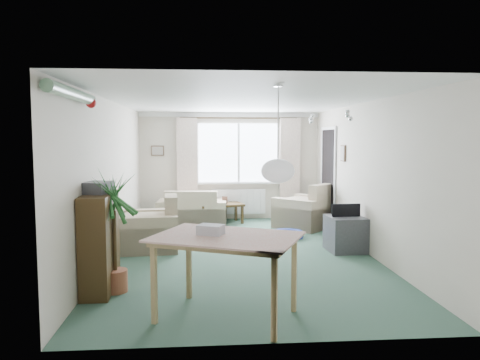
{
  "coord_description": "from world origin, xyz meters",
  "views": [
    {
      "loc": [
        -0.6,
        -7.24,
        1.83
      ],
      "look_at": [
        0.0,
        0.3,
        1.15
      ],
      "focal_mm": 35.0,
      "sensor_mm": 36.0,
      "label": 1
    }
  ],
  "objects": [
    {
      "name": "ground",
      "position": [
        0.0,
        0.0,
        0.0
      ],
      "size": [
        6.5,
        6.5,
        0.0
      ],
      "primitive_type": "plane",
      "color": "#305141"
    },
    {
      "name": "window",
      "position": [
        0.2,
        3.23,
        1.5
      ],
      "size": [
        1.8,
        0.03,
        1.3
      ],
      "primitive_type": "cube",
      "color": "white"
    },
    {
      "name": "curtain_rod",
      "position": [
        0.2,
        3.15,
        2.27
      ],
      "size": [
        2.6,
        0.03,
        0.03
      ],
      "primitive_type": "cube",
      "color": "black"
    },
    {
      "name": "curtain_left",
      "position": [
        -0.95,
        3.13,
        1.27
      ],
      "size": [
        0.45,
        0.08,
        2.0
      ],
      "primitive_type": "cube",
      "color": "beige"
    },
    {
      "name": "curtain_right",
      "position": [
        1.35,
        3.13,
        1.27
      ],
      "size": [
        0.45,
        0.08,
        2.0
      ],
      "primitive_type": "cube",
      "color": "beige"
    },
    {
      "name": "radiator",
      "position": [
        0.2,
        3.19,
        0.4
      ],
      "size": [
        1.2,
        0.1,
        0.55
      ],
      "primitive_type": "cube",
      "color": "white"
    },
    {
      "name": "doorway",
      "position": [
        1.99,
        2.2,
        1.0
      ],
      "size": [
        0.03,
        0.95,
        2.0
      ],
      "primitive_type": "cube",
      "color": "black"
    },
    {
      "name": "pendant_lamp",
      "position": [
        0.2,
        -2.3,
        1.48
      ],
      "size": [
        0.36,
        0.36,
        0.36
      ],
      "primitive_type": "sphere",
      "color": "white"
    },
    {
      "name": "tinsel_garland",
      "position": [
        -1.92,
        -2.3,
        2.28
      ],
      "size": [
        1.6,
        1.6,
        0.12
      ],
      "primitive_type": "cylinder",
      "color": "#196626"
    },
    {
      "name": "bauble_cluster_a",
      "position": [
        1.3,
        0.9,
        2.22
      ],
      "size": [
        0.2,
        0.2,
        0.2
      ],
      "primitive_type": "sphere",
      "color": "silver"
    },
    {
      "name": "bauble_cluster_b",
      "position": [
        1.6,
        -0.3,
        2.22
      ],
      "size": [
        0.2,
        0.2,
        0.2
      ],
      "primitive_type": "sphere",
      "color": "silver"
    },
    {
      "name": "wall_picture_back",
      "position": [
        -1.6,
        3.23,
        1.55
      ],
      "size": [
        0.28,
        0.03,
        0.22
      ],
      "primitive_type": "cube",
      "color": "brown"
    },
    {
      "name": "wall_picture_right",
      "position": [
        1.98,
        1.2,
        1.55
      ],
      "size": [
        0.03,
        0.24,
        0.3
      ],
      "primitive_type": "cube",
      "color": "brown"
    },
    {
      "name": "sofa",
      "position": [
        -0.83,
        2.75,
        0.36
      ],
      "size": [
        1.51,
        0.87,
        0.73
      ],
      "primitive_type": "cube",
      "rotation": [
        0.0,
        0.0,
        3.07
      ],
      "color": "#C5B794",
      "rests_on": "ground"
    },
    {
      "name": "armchair_corner",
      "position": [
        1.48,
        2.11,
        0.45
      ],
      "size": [
        1.4,
        1.4,
        0.91
      ],
      "primitive_type": "cube",
      "rotation": [
        0.0,
        0.0,
        3.92
      ],
      "color": "beige",
      "rests_on": "ground"
    },
    {
      "name": "armchair_left",
      "position": [
        -1.5,
        0.46,
        0.44
      ],
      "size": [
        1.01,
        1.05,
        0.88
      ],
      "primitive_type": "cube",
      "rotation": [
        0.0,
        0.0,
        -1.5
      ],
      "color": "beige",
      "rests_on": "ground"
    },
    {
      "name": "coffee_table",
      "position": [
        -0.23,
        2.71,
        0.21
      ],
      "size": [
        1.05,
        0.75,
        0.43
      ],
      "primitive_type": "cube",
      "rotation": [
        0.0,
        0.0,
        0.25
      ],
      "color": "black",
      "rests_on": "ground"
    },
    {
      "name": "photo_frame",
      "position": [
        -0.14,
        2.69,
        0.51
      ],
      "size": [
        0.12,
        0.06,
        0.16
      ],
      "primitive_type": "cube",
      "rotation": [
        0.0,
        0.0,
        -0.39
      ],
      "color": "brown",
      "rests_on": "coffee_table"
    },
    {
      "name": "bookshelf",
      "position": [
        -1.84,
        -1.61,
        0.59
      ],
      "size": [
        0.34,
        0.97,
        1.17
      ],
      "primitive_type": "cube",
      "rotation": [
        0.0,
        0.0,
        0.03
      ],
      "color": "black",
      "rests_on": "ground"
    },
    {
      "name": "hifi_box",
      "position": [
        -1.85,
        -1.61,
        1.24
      ],
      "size": [
        0.36,
        0.41,
        0.14
      ],
      "primitive_type": "cube",
      "rotation": [
        0.0,
        0.0,
        -0.26
      ],
      "color": "#3D3E43",
      "rests_on": "bookshelf"
    },
    {
      "name": "houseplant",
      "position": [
        -1.65,
        -1.7,
        0.72
      ],
      "size": [
        0.71,
        0.71,
        1.43
      ],
      "primitive_type": "cylinder",
      "rotation": [
        0.0,
        0.0,
        0.16
      ],
      "color": "#1F591E",
      "rests_on": "ground"
    },
    {
      "name": "dining_table",
      "position": [
        -0.37,
        -2.6,
        0.41
      ],
      "size": [
        1.57,
        1.35,
        0.83
      ],
      "primitive_type": "cube",
      "rotation": [
        0.0,
        0.0,
        -0.42
      ],
      "color": "tan",
      "rests_on": "ground"
    },
    {
      "name": "gift_box",
      "position": [
        -0.52,
        -2.52,
        0.89
      ],
      "size": [
        0.3,
        0.26,
        0.12
      ],
      "primitive_type": "cube",
      "rotation": [
        0.0,
        0.0,
        -0.41
      ],
      "color": "#BAB8C3",
      "rests_on": "dining_table"
    },
    {
      "name": "tv_cube",
      "position": [
        1.7,
        0.07,
        0.28
      ],
      "size": [
        0.6,
        0.65,
        0.56
      ],
      "primitive_type": "cube",
      "rotation": [
        0.0,
        0.0,
        0.06
      ],
      "color": "#3F3E44",
      "rests_on": "ground"
    },
    {
      "name": "pet_bed",
      "position": [
        0.95,
        1.17,
        0.06
      ],
      "size": [
        0.69,
        0.69,
        0.12
      ],
      "primitive_type": "cylinder",
      "rotation": [
        0.0,
        0.0,
        0.22
      ],
      "color": "navy",
      "rests_on": "ground"
    }
  ]
}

